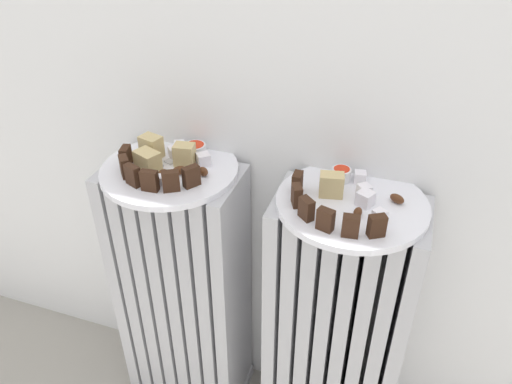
{
  "coord_description": "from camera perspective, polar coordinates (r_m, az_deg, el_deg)",
  "views": [
    {
      "loc": [
        0.25,
        -0.46,
        1.18
      ],
      "look_at": [
        0.0,
        0.28,
        0.66
      ],
      "focal_mm": 34.73,
      "sensor_mm": 36.0,
      "label": 1
    }
  ],
  "objects": [
    {
      "name": "dark_cake_slice_right_2",
      "position": [
        0.83,
        5.83,
        -1.92
      ],
      "size": [
        0.03,
        0.03,
        0.04
      ],
      "primitive_type": "cube",
      "rotation": [
        0.0,
        0.0,
        -0.71
      ],
      "color": "#382114",
      "rests_on": "plate_right"
    },
    {
      "name": "turkish_delight_left_2",
      "position": [
        1.04,
        -8.81,
        5.21
      ],
      "size": [
        0.03,
        0.03,
        0.02
      ],
      "primitive_type": "cube",
      "rotation": [
        0.0,
        0.0,
        0.41
      ],
      "color": "white",
      "rests_on": "plate_left"
    },
    {
      "name": "dark_cake_slice_left_3",
      "position": [
        0.91,
        -12.16,
        1.28
      ],
      "size": [
        0.03,
        0.02,
        0.04
      ],
      "primitive_type": "cube",
      "rotation": [
        0.0,
        0.0,
        0.06
      ],
      "color": "#382114",
      "rests_on": "plate_left"
    },
    {
      "name": "marble_cake_slice_left_2",
      "position": [
        0.98,
        -12.38,
        3.61
      ],
      "size": [
        0.06,
        0.05,
        0.04
      ],
      "primitive_type": "cube",
      "rotation": [
        0.0,
        0.0,
        -0.39
      ],
      "color": "tan",
      "rests_on": "plate_left"
    },
    {
      "name": "dark_cake_slice_left_0",
      "position": [
        1.0,
        -14.75,
        3.97
      ],
      "size": [
        0.02,
        0.03,
        0.04
      ],
      "primitive_type": "cube",
      "rotation": [
        0.0,
        0.0,
        -1.32
      ],
      "color": "#382114",
      "rests_on": "plate_left"
    },
    {
      "name": "turkish_delight_left_1",
      "position": [
        0.98,
        -6.07,
        3.74
      ],
      "size": [
        0.03,
        0.03,
        0.02
      ],
      "primitive_type": "cube",
      "rotation": [
        0.0,
        0.0,
        0.72
      ],
      "color": "white",
      "rests_on": "plate_left"
    },
    {
      "name": "marble_cake_slice_right_0",
      "position": [
        0.89,
        8.68,
        0.82
      ],
      "size": [
        0.05,
        0.04,
        0.04
      ],
      "primitive_type": "cube",
      "rotation": [
        0.0,
        0.0,
        0.21
      ],
      "color": "tan",
      "rests_on": "plate_right"
    },
    {
      "name": "medjool_date_right_1",
      "position": [
        0.85,
        11.64,
        -2.29
      ],
      "size": [
        0.02,
        0.02,
        0.01
      ],
      "primitive_type": "ellipsoid",
      "rotation": [
        0.0,
        0.0,
        1.47
      ],
      "color": "#4C2814",
      "rests_on": "plate_right"
    },
    {
      "name": "turkish_delight_right_1",
      "position": [
        0.9,
        12.35,
        0.17
      ],
      "size": [
        0.03,
        0.03,
        0.02
      ],
      "primitive_type": "cube",
      "rotation": [
        0.0,
        0.0,
        0.68
      ],
      "color": "white",
      "rests_on": "plate_right"
    },
    {
      "name": "turkish_delight_left_0",
      "position": [
        1.02,
        -9.35,
        4.55
      ],
      "size": [
        0.03,
        0.03,
        0.02
      ],
      "primitive_type": "cube",
      "rotation": [
        0.0,
        0.0,
        0.73
      ],
      "color": "white",
      "rests_on": "plate_left"
    },
    {
      "name": "dark_cake_slice_left_4",
      "position": [
        0.91,
        -9.78,
        1.25
      ],
      "size": [
        0.03,
        0.03,
        0.04
      ],
      "primitive_type": "cube",
      "rotation": [
        0.0,
        0.0,
        0.53
      ],
      "color": "#382114",
      "rests_on": "plate_left"
    },
    {
      "name": "medjool_date_right_0",
      "position": [
        0.9,
        15.93,
        -0.75
      ],
      "size": [
        0.03,
        0.03,
        0.02
      ],
      "primitive_type": "ellipsoid",
      "rotation": [
        0.0,
        0.0,
        2.64
      ],
      "color": "#4C2814",
      "rests_on": "plate_right"
    },
    {
      "name": "turkish_delight_right_0",
      "position": [
        0.94,
        11.89,
        1.7
      ],
      "size": [
        0.02,
        0.02,
        0.02
      ],
      "primitive_type": "cube",
      "rotation": [
        0.0,
        0.0,
        0.19
      ],
      "color": "white",
      "rests_on": "plate_right"
    },
    {
      "name": "fork",
      "position": [
        0.99,
        -10.86,
        2.97
      ],
      "size": [
        0.05,
        0.09,
        0.0
      ],
      "color": "#B7B7BC",
      "rests_on": "plate_left"
    },
    {
      "name": "turkish_delight_right_2",
      "position": [
        0.85,
        14.03,
        -2.64
      ],
      "size": [
        0.03,
        0.03,
        0.02
      ],
      "primitive_type": "cube",
      "rotation": [
        0.0,
        0.0,
        0.96
      ],
      "color": "white",
      "rests_on": "plate_right"
    },
    {
      "name": "dark_cake_slice_right_4",
      "position": [
        0.8,
        10.85,
        -3.87
      ],
      "size": [
        0.03,
        0.02,
        0.04
      ],
      "primitive_type": "cube",
      "rotation": [
        0.0,
        0.0,
        0.12
      ],
      "color": "#382114",
      "rests_on": "plate_right"
    },
    {
      "name": "dark_cake_slice_left_5",
      "position": [
        0.91,
        -7.47,
        1.79
      ],
      "size": [
        0.03,
        0.03,
        0.04
      ],
      "primitive_type": "cube",
      "rotation": [
        0.0,
        0.0,
        0.99
      ],
      "color": "#382114",
      "rests_on": "plate_left"
    },
    {
      "name": "dark_cake_slice_left_1",
      "position": [
        0.97,
        -14.9,
        2.85
      ],
      "size": [
        0.03,
        0.03,
        0.04
      ],
      "primitive_type": "cube",
      "rotation": [
        0.0,
        0.0,
        -0.86
      ],
      "color": "#382114",
      "rests_on": "plate_left"
    },
    {
      "name": "turkish_delight_right_3",
      "position": [
        0.88,
        12.48,
        -0.74
      ],
      "size": [
        0.03,
        0.03,
        0.03
      ],
      "primitive_type": "cube",
      "rotation": [
        0.0,
        0.0,
        1.11
      ],
      "color": "white",
      "rests_on": "plate_right"
    },
    {
      "name": "radiator_left",
      "position": [
        1.2,
        -8.31,
        -11.68
      ],
      "size": [
        0.29,
        0.16,
        0.67
      ],
      "color": "#B2B2B7",
      "rests_on": "ground_plane"
    },
    {
      "name": "dark_cake_slice_right_3",
      "position": [
        0.81,
        8.0,
        -3.18
      ],
      "size": [
        0.03,
        0.02,
        0.04
      ],
      "primitive_type": "cube",
      "rotation": [
        0.0,
        0.0,
        -0.29
      ],
      "color": "#382114",
      "rests_on": "plate_right"
    },
    {
      "name": "radiator_right",
      "position": [
        1.13,
        9.05,
        -15.86
      ],
      "size": [
        0.29,
        0.16,
        0.67
      ],
      "color": "#B2B2B7",
      "rests_on": "ground_plane"
    },
    {
      "name": "jam_bowl_left",
      "position": [
        1.02,
        -7.02,
        4.94
      ],
      "size": [
        0.04,
        0.04,
        0.02
      ],
      "color": "white",
      "rests_on": "plate_left"
    },
    {
      "name": "medjool_date_left_2",
      "position": [
        0.95,
        -10.72,
        2.07
      ],
      "size": [
        0.02,
        0.03,
        0.02
      ],
      "primitive_type": "ellipsoid",
      "rotation": [
        0.0,
        0.0,
        1.38
      ],
      "color": "#4C2814",
      "rests_on": "plate_left"
    },
    {
      "name": "dark_cake_slice_right_5",
      "position": [
        0.81,
        13.75,
        -3.82
      ],
      "size": [
        0.03,
        0.03,
        0.04
      ],
      "primitive_type": "cube",
      "rotation": [
        0.0,
        0.0,
        0.54
      ],
      "color": "#382114",
      "rests_on": "plate_right"
    },
    {
      "name": "marble_cake_slice_left_0",
      "position": [
        1.02,
        -11.95,
        5.14
      ],
      "size": [
        0.05,
        0.04,
        0.04
      ],
      "primitive_type": "cube",
      "rotation": [
        0.0,
        0.0,
        -0.26
      ],
      "color": "tan",
      "rests_on": "plate_left"
    },
    {
      "name": "marble_cake_slice_left_1",
      "position": [
        0.98,
        -8.23,
        4.27
      ],
      "size": [
        0.04,
        0.04,
        0.04
      ],
      "primitive_type": "cube",
      "rotation": [
        0.0,
        0.0,
        0.16
      ],
      "color": "tan",
      "rests_on": "plate_left"
    },
    {
      "name": "medjool_date_left_0",
      "position": [
        0.95,
        -6.1,
        2.36
      ],
      "size": [
        0.03,
        0.02,
        0.02
      ],
      "primitive_type": "ellipsoid",
      "rotation": [
        0.0,
        0.0,
        2.67
      ],
      "color": "#4C2814",
      "rests_on": "plate_left"
    },
    {
      "name": "jam_bowl_right",
      "position": [
        0.94,
        9.79,
        2.09
      ],
      "size": [
        0.04,
        0.04,
        0.02
      ],
      "color": "white",
      "rests_on": "plate_right"
    },
    {
      "name": "dark_cake_slice_left_2",
      "position": [
        0.94,
        -14.0,
        1.87
      ],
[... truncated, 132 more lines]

